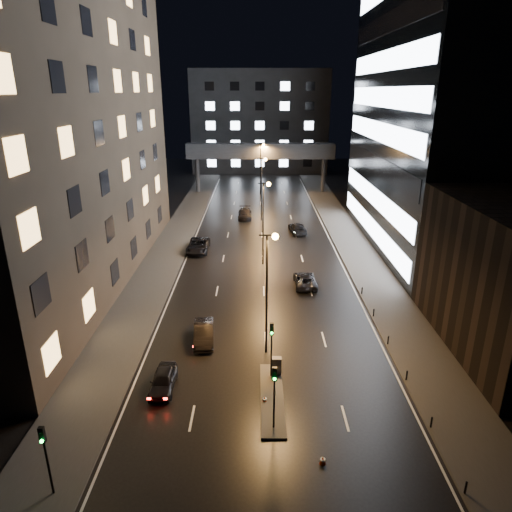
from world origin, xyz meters
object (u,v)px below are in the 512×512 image
object	(u,v)px
car_away_b	(204,333)
car_away_c	(198,245)
car_toward_b	(298,228)
utility_cabinet	(276,366)
car_away_a	(163,380)
car_away_d	(245,214)
car_toward_a	(305,280)

from	to	relation	value
car_away_b	car_away_c	xyz separation A→B (m)	(-3.25, 23.02, 0.04)
car_away_c	car_toward_b	size ratio (longest dim) A/B	1.11
car_toward_b	utility_cabinet	xyz separation A→B (m)	(-4.65, -36.29, 0.06)
car_away_a	car_away_c	distance (m)	29.62
car_away_c	utility_cabinet	distance (m)	29.41
car_away_d	car_toward_a	bearing A→B (deg)	-76.29
car_away_c	utility_cabinet	bearing A→B (deg)	-71.03
car_away_b	car_toward_b	world-z (taller)	car_away_b
car_away_c	car_toward_a	xyz separation A→B (m)	(13.01, -11.32, -0.13)
utility_cabinet	car_away_c	bearing A→B (deg)	109.58
utility_cabinet	car_away_d	bearing A→B (deg)	95.73
car_away_b	car_toward_b	bearing A→B (deg)	66.04
car_away_c	car_away_d	bearing A→B (deg)	71.47
car_away_b	car_toward_a	bearing A→B (deg)	44.89
car_away_a	car_away_c	size ratio (longest dim) A/B	0.70
car_away_c	car_toward_a	size ratio (longest dim) A/B	1.19
car_away_a	car_toward_b	world-z (taller)	car_toward_b
car_away_c	utility_cabinet	size ratio (longest dim) A/B	4.35
car_away_a	car_away_d	distance (m)	46.41
car_away_b	car_away_c	bearing A→B (deg)	92.74
car_away_b	car_away_c	size ratio (longest dim) A/B	0.80
car_away_c	car_toward_b	xyz separation A→B (m)	(13.85, 8.36, -0.05)
car_toward_b	car_away_d	bearing A→B (deg)	-52.47
car_away_c	car_toward_a	bearing A→B (deg)	-40.30
car_away_a	car_toward_a	world-z (taller)	car_away_a
car_away_d	car_away_c	bearing A→B (deg)	-110.07
car_toward_a	car_toward_b	size ratio (longest dim) A/B	0.93
car_away_a	car_away_d	world-z (taller)	car_away_d
car_away_b	utility_cabinet	xyz separation A→B (m)	(5.95, -4.91, 0.05)
car_away_d	car_toward_b	xyz separation A→B (m)	(8.06, -8.20, -0.03)
car_away_a	car_away_d	size ratio (longest dim) A/B	0.75
car_away_a	car_away_b	bearing A→B (deg)	71.80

